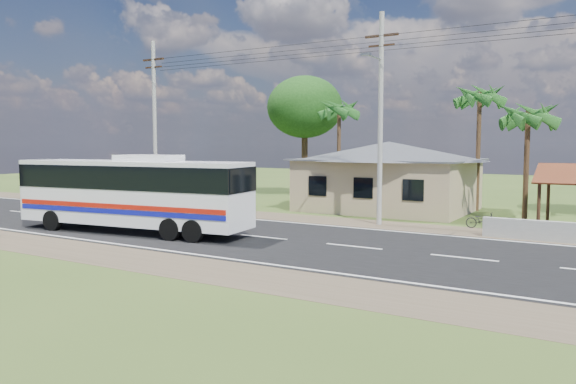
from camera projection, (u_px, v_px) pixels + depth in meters
name	position (u px, v px, depth m)	size (l,w,h in m)	color
ground	(264.00, 237.00, 25.61)	(120.00, 120.00, 0.00)	#31491A
road	(264.00, 237.00, 25.61)	(120.00, 16.00, 0.03)	black
house	(388.00, 169.00, 35.96)	(12.40, 10.00, 5.00)	tan
concrete_barrier	(567.00, 233.00, 24.18)	(7.00, 0.30, 0.90)	#9E9E99
utility_poles	(374.00, 115.00, 29.27)	(32.80, 2.22, 11.00)	#9E9E99
palm_near	(528.00, 116.00, 29.61)	(2.80, 2.80, 6.70)	#47301E
palm_mid	(480.00, 97.00, 35.13)	(2.80, 2.80, 8.20)	#47301E
palm_far	(339.00, 110.00, 40.74)	(2.80, 2.80, 7.70)	#47301E
tree_behind_house	(305.00, 107.00, 44.46)	(6.00, 6.00, 9.61)	#47301E
coach_bus	(132.00, 188.00, 26.87)	(12.29, 4.02, 3.75)	silver
motorcycle	(482.00, 220.00, 28.18)	(0.56, 1.62, 0.85)	black
small_car	(79.00, 198.00, 36.52)	(1.77, 4.39, 1.50)	#333335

